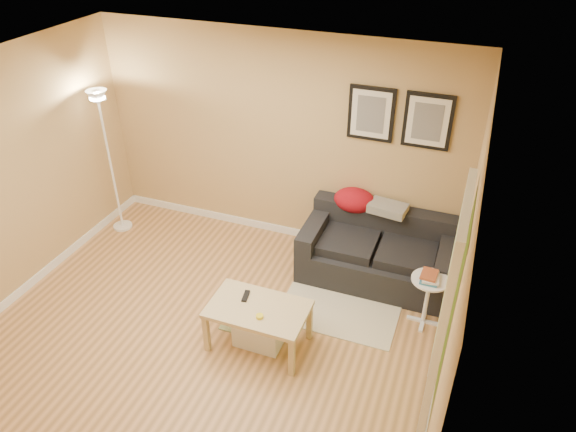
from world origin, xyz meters
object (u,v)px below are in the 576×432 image
at_px(coffee_table, 259,326).
at_px(book_stack, 430,277).
at_px(floor_lamp, 111,167).
at_px(side_table, 426,301).
at_px(storage_bin, 260,330).
at_px(sofa, 378,250).

height_order(coffee_table, book_stack, book_stack).
height_order(coffee_table, floor_lamp, floor_lamp).
relative_size(coffee_table, side_table, 1.66).
relative_size(coffee_table, storage_bin, 1.98).
bearing_deg(coffee_table, book_stack, 24.89).
xyz_separation_m(sofa, side_table, (0.64, -0.57, -0.09)).
distance_m(storage_bin, book_stack, 1.76).
relative_size(sofa, side_table, 2.95).
height_order(sofa, storage_bin, sofa).
relative_size(coffee_table, floor_lamp, 0.50).
distance_m(sofa, coffee_table, 1.69).
relative_size(sofa, storage_bin, 3.54).
bearing_deg(book_stack, floor_lamp, -171.82).
bearing_deg(floor_lamp, book_stack, -6.04).
distance_m(storage_bin, floor_lamp, 2.93).
relative_size(sofa, coffee_table, 1.78).
bearing_deg(sofa, coffee_table, -120.05).
xyz_separation_m(book_stack, floor_lamp, (-4.01, 0.42, 0.28)).
relative_size(storage_bin, side_table, 0.84).
bearing_deg(book_stack, side_table, 66.02).
bearing_deg(coffee_table, floor_lamp, 147.13).
bearing_deg(floor_lamp, storage_bin, -26.52).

